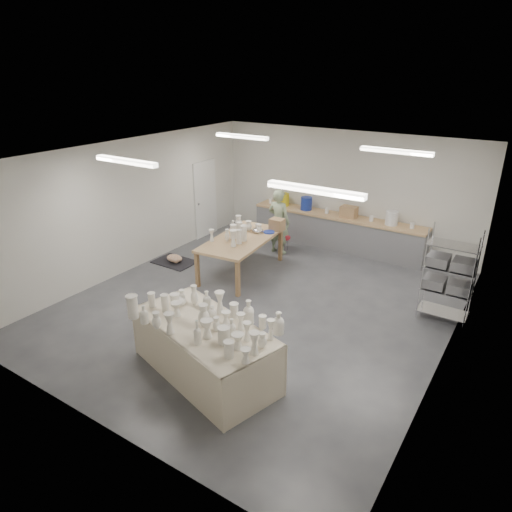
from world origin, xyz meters
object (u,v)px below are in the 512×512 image
Objects in this scene: potter at (279,221)px; red_stool at (284,238)px; drying_table at (205,347)px; work_table at (244,237)px.

red_stool is (0.00, 0.27, -0.54)m from potter.
work_table is at bearing 131.44° from drying_table.
potter is at bearing 81.53° from work_table.
potter is at bearing 123.94° from drying_table.
work_table is 1.44m from potter.
drying_table reaches higher than work_table.
red_stool is at bearing -88.17° from potter.
work_table is (-1.66, 3.49, 0.39)m from drying_table.
red_stool is (-1.59, 5.20, -0.17)m from drying_table.
potter is (0.07, 1.44, -0.02)m from work_table.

